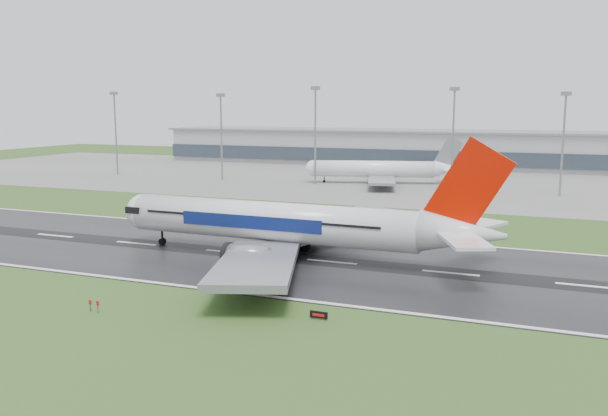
% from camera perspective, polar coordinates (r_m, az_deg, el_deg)
% --- Properties ---
extents(ground, '(520.00, 520.00, 0.00)m').
position_cam_1_polar(ground, '(115.02, -6.96, -4.04)').
color(ground, '#2A4A1B').
rests_on(ground, ground).
extents(runway, '(400.00, 45.00, 0.10)m').
position_cam_1_polar(runway, '(115.00, -6.96, -4.02)').
color(runway, black).
rests_on(runway, ground).
extents(apron, '(400.00, 130.00, 0.08)m').
position_cam_1_polar(apron, '(231.17, 7.90, 2.63)').
color(apron, slate).
rests_on(apron, ground).
extents(terminal, '(240.00, 36.00, 15.00)m').
position_cam_1_polar(terminal, '(288.98, 10.75, 5.35)').
color(terminal, '#92959D').
rests_on(terminal, ground).
extents(main_airliner, '(71.24, 67.95, 20.72)m').
position_cam_1_polar(main_airliner, '(107.86, -0.75, 0.80)').
color(main_airliner, silver).
rests_on(main_airliner, runway).
extents(parked_airliner, '(65.62, 62.96, 15.95)m').
position_cam_1_polar(parked_airliner, '(216.81, 6.95, 4.34)').
color(parked_airliner, white).
rests_on(parked_airliner, apron).
extents(runway_sign, '(2.29, 0.82, 1.04)m').
position_cam_1_polar(runway_sign, '(79.18, 1.35, -9.75)').
color(runway_sign, black).
rests_on(runway_sign, ground).
extents(floodmast_0, '(0.64, 0.64, 30.68)m').
position_cam_1_polar(floodmast_0, '(252.30, -16.77, 6.36)').
color(floodmast_0, gray).
rests_on(floodmast_0, ground).
extents(floodmast_1, '(0.64, 0.64, 29.68)m').
position_cam_1_polar(floodmast_1, '(226.91, -7.53, 6.27)').
color(floodmast_1, gray).
rests_on(floodmast_1, ground).
extents(floodmast_2, '(0.64, 0.64, 31.74)m').
position_cam_1_polar(floodmast_2, '(211.88, 1.03, 6.42)').
color(floodmast_2, gray).
rests_on(floodmast_2, ground).
extents(floodmast_3, '(0.64, 0.64, 31.04)m').
position_cam_1_polar(floodmast_3, '(200.63, 13.40, 5.91)').
color(floodmast_3, gray).
rests_on(floodmast_3, ground).
extents(floodmast_4, '(0.64, 0.64, 29.37)m').
position_cam_1_polar(floodmast_4, '(198.73, 22.51, 5.19)').
color(floodmast_4, gray).
rests_on(floodmast_4, ground).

